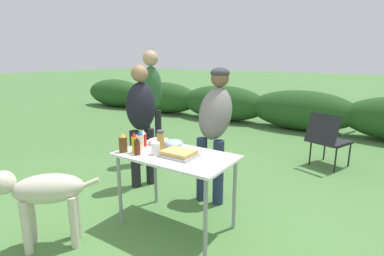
# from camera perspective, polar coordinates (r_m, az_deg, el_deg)

# --- Properties ---
(ground_plane) EXTENTS (60.00, 60.00, 0.00)m
(ground_plane) POSITION_cam_1_polar(r_m,az_deg,el_deg) (3.13, -2.92, -17.99)
(ground_plane) COLOR #4C7A3D
(shrub_hedge) EXTENTS (14.40, 0.90, 0.90)m
(shrub_hedge) POSITION_cam_1_polar(r_m,az_deg,el_deg) (7.21, 20.13, 3.19)
(shrub_hedge) COLOR #234C1E
(shrub_hedge) RESTS_ON ground
(folding_table) EXTENTS (1.10, 0.64, 0.74)m
(folding_table) POSITION_cam_1_polar(r_m,az_deg,el_deg) (2.85, -3.08, -6.52)
(folding_table) COLOR silver
(folding_table) RESTS_ON ground
(food_tray) EXTENTS (0.32, 0.25, 0.06)m
(food_tray) POSITION_cam_1_polar(r_m,az_deg,el_deg) (2.76, -2.53, -4.89)
(food_tray) COLOR #9E9EA3
(food_tray) RESTS_ON folding_table
(plate_stack) EXTENTS (0.21, 0.21, 0.04)m
(plate_stack) POSITION_cam_1_polar(r_m,az_deg,el_deg) (3.17, -6.36, -2.61)
(plate_stack) COLOR white
(plate_stack) RESTS_ON folding_table
(mixing_bowl) EXTENTS (0.19, 0.19, 0.08)m
(mixing_bowl) POSITION_cam_1_polar(r_m,az_deg,el_deg) (3.02, -3.44, -2.96)
(mixing_bowl) COLOR #99B2CC
(mixing_bowl) RESTS_ON folding_table
(paper_cup_stack) EXTENTS (0.08, 0.08, 0.11)m
(paper_cup_stack) POSITION_cam_1_polar(r_m,az_deg,el_deg) (2.82, -6.94, -3.90)
(paper_cup_stack) COLOR white
(paper_cup_stack) RESTS_ON folding_table
(beer_bottle) EXTENTS (0.08, 0.08, 0.19)m
(beer_bottle) POSITION_cam_1_polar(r_m,az_deg,el_deg) (2.94, -13.01, -2.77)
(beer_bottle) COLOR brown
(beer_bottle) RESTS_ON folding_table
(mustard_bottle) EXTENTS (0.06, 0.06, 0.20)m
(mustard_bottle) POSITION_cam_1_polar(r_m,az_deg,el_deg) (2.89, -10.89, -2.84)
(mustard_bottle) COLOR yellow
(mustard_bottle) RESTS_ON folding_table
(spice_jar) EXTENTS (0.08, 0.08, 0.19)m
(spice_jar) POSITION_cam_1_polar(r_m,az_deg,el_deg) (2.96, -6.00, -2.32)
(spice_jar) COLOR #B2893D
(spice_jar) RESTS_ON folding_table
(mayo_bottle) EXTENTS (0.07, 0.07, 0.19)m
(mayo_bottle) POSITION_cam_1_polar(r_m,az_deg,el_deg) (2.98, -9.87, -2.41)
(mayo_bottle) COLOR silver
(mayo_bottle) RESTS_ON folding_table
(bbq_sauce_bottle) EXTENTS (0.06, 0.06, 0.16)m
(bbq_sauce_bottle) POSITION_cam_1_polar(r_m,az_deg,el_deg) (2.83, -10.40, -3.51)
(bbq_sauce_bottle) COLOR #562314
(bbq_sauce_bottle) RESTS_ON folding_table
(ketchup_bottle) EXTENTS (0.06, 0.06, 0.16)m
(ketchup_bottle) POSITION_cam_1_polar(r_m,az_deg,el_deg) (3.09, -9.18, -2.02)
(ketchup_bottle) COLOR red
(ketchup_bottle) RESTS_ON folding_table
(standing_person_in_olive_jacket) EXTENTS (0.41, 0.50, 1.52)m
(standing_person_in_olive_jacket) POSITION_cam_1_polar(r_m,az_deg,el_deg) (3.35, 4.35, 1.38)
(standing_person_in_olive_jacket) COLOR #232D4C
(standing_person_in_olive_jacket) RESTS_ON ground
(standing_person_in_red_jacket) EXTENTS (0.39, 0.38, 1.72)m
(standing_person_in_red_jacket) POSITION_cam_1_polar(r_m,az_deg,el_deg) (4.61, -7.69, 6.28)
(standing_person_in_red_jacket) COLOR black
(standing_person_in_red_jacket) RESTS_ON ground
(standing_person_in_gray_fleece) EXTENTS (0.41, 0.45, 1.54)m
(standing_person_in_gray_fleece) POSITION_cam_1_polar(r_m,az_deg,el_deg) (3.77, -9.65, 2.30)
(standing_person_in_gray_fleece) COLOR black
(standing_person_in_gray_fleece) RESTS_ON ground
(dog) EXTENTS (0.68, 0.71, 0.73)m
(dog) POSITION_cam_1_polar(r_m,az_deg,el_deg) (2.90, -26.64, -11.03)
(dog) COLOR beige
(dog) RESTS_ON ground
(camp_chair_green_behind_table) EXTENTS (0.64, 0.71, 0.83)m
(camp_chair_green_behind_table) POSITION_cam_1_polar(r_m,az_deg,el_deg) (4.87, 24.43, -1.62)
(camp_chair_green_behind_table) COLOR #232328
(camp_chair_green_behind_table) RESTS_ON ground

